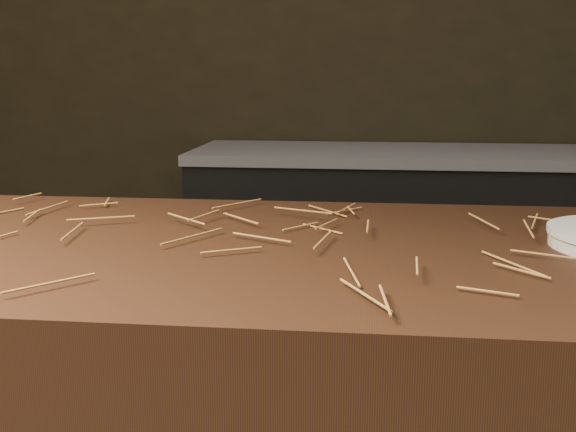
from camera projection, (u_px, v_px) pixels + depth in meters
The scene contains 2 objects.
back_counter at pixel (420, 253), 2.93m from camera, with size 1.82×0.62×0.84m.
straw_bedding at pixel (301, 238), 1.04m from camera, with size 1.40×0.60×0.02m, color olive, non-canonical shape.
Camera 1 is at (0.10, -0.70, 1.14)m, focal length 45.00 mm.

